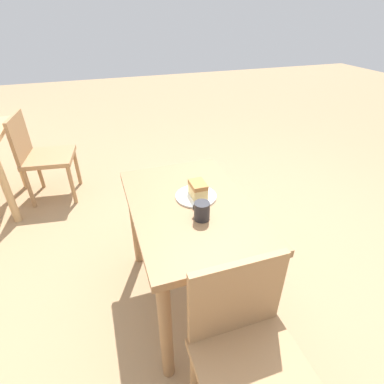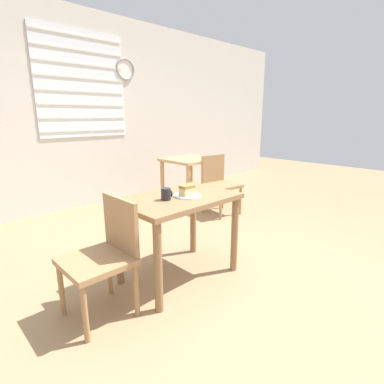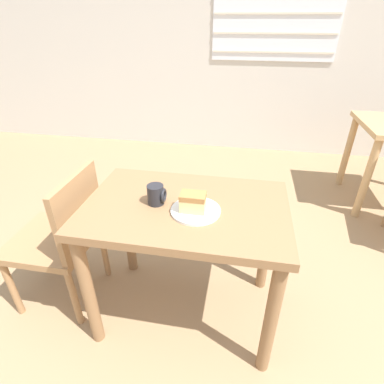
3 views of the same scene
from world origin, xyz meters
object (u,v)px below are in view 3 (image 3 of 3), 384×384
(dining_table_near, at_px, (186,227))
(plate, at_px, (196,211))
(chair_near_window, at_px, (62,235))
(cake_slice, at_px, (193,202))
(coffee_mug, at_px, (156,195))

(dining_table_near, bearing_deg, plate, -40.77)
(chair_near_window, relative_size, cake_slice, 7.32)
(dining_table_near, distance_m, coffee_mug, 0.22)
(plate, bearing_deg, chair_near_window, 177.09)
(plate, relative_size, coffee_mug, 2.39)
(plate, height_order, coffee_mug, coffee_mug)
(cake_slice, bearing_deg, dining_table_near, 129.23)
(dining_table_near, xyz_separation_m, coffee_mug, (-0.13, -0.01, 0.17))
(dining_table_near, xyz_separation_m, chair_near_window, (-0.68, -0.01, -0.14))
(plate, height_order, cake_slice, cake_slice)
(plate, xyz_separation_m, coffee_mug, (-0.19, 0.04, 0.04))
(dining_table_near, distance_m, cake_slice, 0.19)
(coffee_mug, bearing_deg, plate, -11.04)
(cake_slice, distance_m, coffee_mug, 0.18)
(chair_near_window, relative_size, plate, 3.65)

